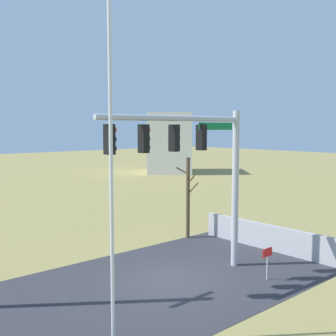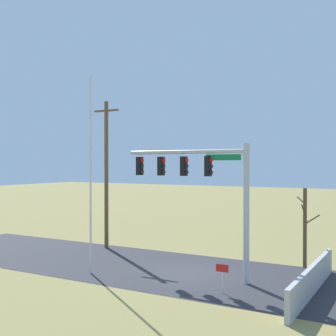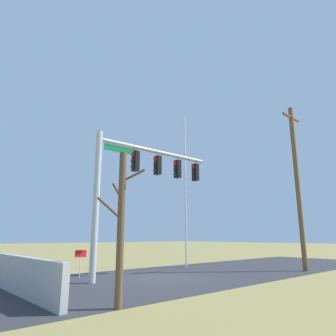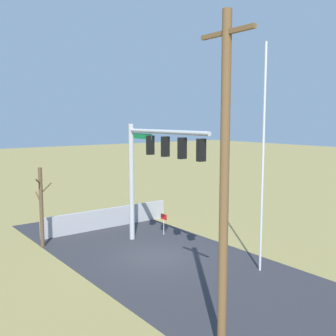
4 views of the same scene
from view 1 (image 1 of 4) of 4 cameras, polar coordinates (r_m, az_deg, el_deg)
name	(u,v)px [view 1 (image 1 of 4)]	position (r m, az deg, el deg)	size (l,w,h in m)	color
ground_plane	(169,280)	(16.45, 0.11, -14.84)	(160.00, 160.00, 0.00)	olive
road_surface	(74,310)	(14.31, -12.61, -18.18)	(28.00, 8.00, 0.01)	#2D2D33
sidewalk_corner	(249,260)	(18.99, 10.88, -12.12)	(6.00, 6.00, 0.01)	#B7B5AD
retaining_fence	(277,239)	(20.30, 14.50, -9.29)	(0.20, 8.41, 1.19)	#A8A8AD
signal_mast	(197,157)	(15.83, 3.96, 1.51)	(6.60, 0.57, 6.39)	#B2B5BA
flagpole	(111,159)	(10.85, -7.70, 1.17)	(0.10, 0.10, 9.82)	silver
bare_tree	(188,197)	(21.86, 2.71, -3.90)	(1.27, 1.02, 4.18)	brown
open_sign	(267,256)	(16.58, 13.25, -11.52)	(0.56, 0.04, 1.22)	silver
distant_building	(170,143)	(53.94, 0.21, 3.43)	(7.53, 5.40, 7.53)	silver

